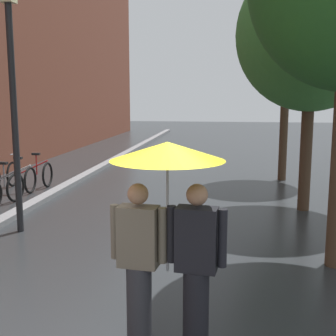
% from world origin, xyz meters
% --- Properties ---
extents(kerb_strip, '(0.30, 36.00, 0.12)m').
position_xyz_m(kerb_strip, '(-3.20, 10.00, 0.06)').
color(kerb_strip, slate).
rests_on(kerb_strip, ground).
extents(street_tree_1, '(3.19, 3.19, 5.45)m').
position_xyz_m(street_tree_1, '(2.94, 6.37, 3.80)').
color(street_tree_1, '#473323').
rests_on(street_tree_1, ground).
extents(street_tree_2, '(2.65, 2.65, 5.85)m').
position_xyz_m(street_tree_2, '(2.86, 9.96, 4.22)').
color(street_tree_2, '#473323').
rests_on(street_tree_2, ground).
extents(parked_bicycle_5, '(1.09, 0.72, 0.96)m').
position_xyz_m(parked_bicycle_5, '(-4.38, 7.10, 0.38)').
color(parked_bicycle_5, black).
rests_on(parked_bicycle_5, ground).
extents(parked_bicycle_6, '(1.10, 0.74, 0.96)m').
position_xyz_m(parked_bicycle_6, '(-4.26, 7.92, 0.38)').
color(parked_bicycle_6, black).
rests_on(parked_bicycle_6, ground).
extents(couple_under_umbrella, '(1.18, 1.12, 2.10)m').
position_xyz_m(couple_under_umbrella, '(0.70, 0.54, 1.40)').
color(couple_under_umbrella, '#2D2D33').
rests_on(couple_under_umbrella, ground).
extents(street_lamp_post, '(0.24, 0.24, 4.45)m').
position_xyz_m(street_lamp_post, '(-2.60, 3.97, 2.59)').
color(street_lamp_post, black).
rests_on(street_lamp_post, ground).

